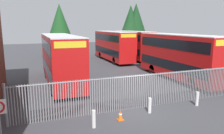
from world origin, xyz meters
The scene contains 13 objects.
ground_plane centered at (0.00, 8.00, 0.00)m, with size 100.00×100.00×0.00m, color #3D3D42.
palisade_fence centered at (0.20, 0.00, 1.18)m, with size 15.30×0.14×2.35m.
double_decker_bus_near_gate centered at (7.57, 5.51, 2.42)m, with size 2.54×10.81×4.42m.
double_decker_bus_behind_fence_left centered at (-3.50, 7.87, 2.42)m, with size 2.54×10.81×4.42m.
double_decker_bus_behind_fence_right centered at (5.83, 18.83, 2.42)m, with size 2.54×10.81×4.42m.
double_decker_bus_far_back centered at (9.48, 19.99, 2.42)m, with size 2.54×10.81×4.42m.
bollard_near_left centered at (-3.16, -1.68, 0.47)m, with size 0.20×0.20×0.95m, color silver.
bollard_center_front centered at (0.55, -1.01, 0.47)m, with size 0.20×0.20×0.95m, color silver.
bollard_near_right centered at (4.13, -1.03, 0.47)m, with size 0.20×0.20×0.95m, color silver.
traffic_cone_by_gate centered at (-1.51, -1.32, 0.29)m, with size 0.34×0.34×0.59m.
tree_tall_back centered at (12.53, 24.70, 6.00)m, with size 4.57×4.57×9.28m.
tree_short_side centered at (-1.01, 26.37, 5.46)m, with size 4.85×4.85×8.92m.
tree_mid_row centered at (11.53, 24.83, 5.80)m, with size 4.39×4.39×8.95m.
Camera 1 is at (-6.01, -11.89, 5.20)m, focal length 34.91 mm.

